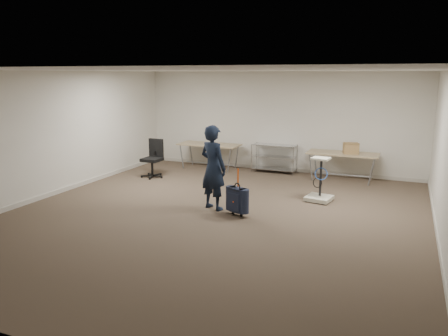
% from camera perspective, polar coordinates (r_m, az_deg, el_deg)
% --- Properties ---
extents(ground, '(9.00, 9.00, 0.00)m').
position_cam_1_polar(ground, '(8.63, -1.39, -6.26)').
color(ground, '#443629').
rests_on(ground, ground).
extents(room_shell, '(8.00, 9.00, 9.00)m').
position_cam_1_polar(room_shell, '(9.84, 1.91, -3.62)').
color(room_shell, beige).
rests_on(room_shell, ground).
extents(folding_table_left, '(1.80, 0.75, 0.73)m').
position_cam_1_polar(folding_table_left, '(12.74, -1.95, 2.93)').
color(folding_table_left, '#8D7756').
rests_on(folding_table_left, ground).
extents(folding_table_right, '(1.80, 0.75, 0.73)m').
position_cam_1_polar(folding_table_right, '(11.69, 15.24, 1.66)').
color(folding_table_right, '#8D7756').
rests_on(folding_table_right, ground).
extents(wire_shelf, '(1.22, 0.47, 0.80)m').
position_cam_1_polar(wire_shelf, '(12.36, 6.58, 1.45)').
color(wire_shelf, '#B8BABF').
rests_on(wire_shelf, ground).
extents(person, '(0.74, 0.61, 1.74)m').
position_cam_1_polar(person, '(8.85, -1.43, 0.05)').
color(person, black).
rests_on(person, ground).
extents(suitcase, '(0.40, 0.31, 0.95)m').
position_cam_1_polar(suitcase, '(8.55, 1.75, -4.18)').
color(suitcase, black).
rests_on(suitcase, ground).
extents(office_chair, '(0.62, 0.62, 1.02)m').
position_cam_1_polar(office_chair, '(11.90, -9.25, 0.31)').
color(office_chair, black).
rests_on(office_chair, ground).
extents(equipment_cart, '(0.60, 0.60, 0.97)m').
position_cam_1_polar(equipment_cart, '(9.76, 12.35, -2.79)').
color(equipment_cart, silver).
rests_on(equipment_cart, ground).
extents(cardboard_box, '(0.43, 0.37, 0.28)m').
position_cam_1_polar(cardboard_box, '(11.62, 16.24, 2.49)').
color(cardboard_box, '#9F6C4A').
rests_on(cardboard_box, folding_table_right).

